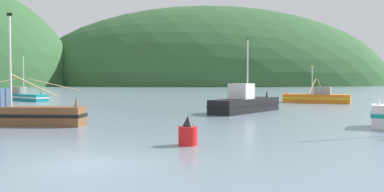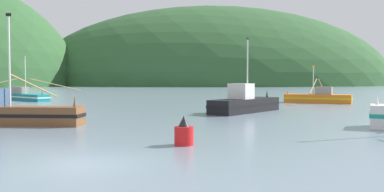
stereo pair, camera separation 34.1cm
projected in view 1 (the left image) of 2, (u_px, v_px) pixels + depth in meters
The scene contains 7 objects.
ground_plane at pixel (99, 164), 13.87m from camera, with size 600.00×600.00×0.00m, color slate.
hill_mid_right at pixel (206, 85), 240.74m from camera, with size 211.34×169.07×91.09m, color #2D562D.
fishing_boat_brown at pixel (3, 113), 25.66m from camera, with size 10.59×16.54×7.32m.
fishing_boat_orange at pixel (317, 97), 50.58m from camera, with size 8.42×12.23×4.85m.
fishing_boat_teal at pixel (22, 96), 56.63m from camera, with size 12.44×14.55×6.38m.
fishing_boat_black at pixel (245, 103), 36.07m from camera, with size 7.45×8.61×6.88m.
channel_buoy at pixel (188, 133), 17.91m from camera, with size 0.88×0.88×1.35m.
Camera 1 is at (3.30, -13.76, 2.99)m, focal length 36.72 mm.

